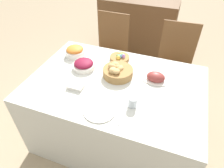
# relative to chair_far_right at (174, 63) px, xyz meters

# --- Properties ---
(ground_plane) EXTENTS (12.00, 12.00, 0.00)m
(ground_plane) POSITION_rel_chair_far_right_xyz_m (-0.45, -0.88, -0.53)
(ground_plane) COLOR tan
(dining_table) EXTENTS (1.55, 1.06, 0.77)m
(dining_table) POSITION_rel_chair_far_right_xyz_m (-0.45, -0.88, -0.14)
(dining_table) COLOR silver
(dining_table) RESTS_ON ground
(chair_far_right) EXTENTS (0.44, 0.44, 1.00)m
(chair_far_right) POSITION_rel_chair_far_right_xyz_m (0.00, 0.00, 0.00)
(chair_far_right) COLOR brown
(chair_far_right) RESTS_ON ground
(chair_far_left) EXTENTS (0.43, 0.43, 1.00)m
(chair_far_left) POSITION_rel_chair_far_right_xyz_m (-0.84, 0.00, 0.00)
(chair_far_left) COLOR brown
(chair_far_left) RESTS_ON ground
(sideboard) EXTENTS (1.24, 0.44, 0.91)m
(sideboard) POSITION_rel_chair_far_right_xyz_m (-0.73, 0.98, -0.07)
(sideboard) COLOR brown
(sideboard) RESTS_ON ground
(bread_basket) EXTENTS (0.27, 0.27, 0.12)m
(bread_basket) POSITION_rel_chair_far_right_xyz_m (-0.47, -0.79, 0.29)
(bread_basket) COLOR #9E7542
(bread_basket) RESTS_ON dining_table
(egg_basket) EXTENTS (0.20, 0.20, 0.08)m
(egg_basket) POSITION_rel_chair_far_right_xyz_m (-0.54, -0.52, 0.27)
(egg_basket) COLOR #9E7542
(egg_basket) RESTS_ON dining_table
(ham_platter) EXTENTS (0.25, 0.18, 0.09)m
(ham_platter) POSITION_rel_chair_far_right_xyz_m (-0.13, -0.73, 0.27)
(ham_platter) COLOR silver
(ham_platter) RESTS_ON dining_table
(carrot_bowl) EXTENTS (0.21, 0.21, 0.11)m
(carrot_bowl) POSITION_rel_chair_far_right_xyz_m (-1.00, -0.61, 0.29)
(carrot_bowl) COLOR silver
(carrot_bowl) RESTS_ON dining_table
(beet_salad_bowl) EXTENTS (0.22, 0.22, 0.09)m
(beet_salad_bowl) POSITION_rel_chair_far_right_xyz_m (-0.81, -0.78, 0.28)
(beet_salad_bowl) COLOR silver
(beet_salad_bowl) RESTS_ON dining_table
(dinner_plate) EXTENTS (0.25, 0.25, 0.01)m
(dinner_plate) POSITION_rel_chair_far_right_xyz_m (-0.45, -1.24, 0.25)
(dinner_plate) COLOR silver
(dinner_plate) RESTS_ON dining_table
(fork) EXTENTS (0.02, 0.16, 0.00)m
(fork) POSITION_rel_chair_far_right_xyz_m (-0.60, -1.24, 0.24)
(fork) COLOR #B7B7BC
(fork) RESTS_ON dining_table
(knife) EXTENTS (0.02, 0.16, 0.00)m
(knife) POSITION_rel_chair_far_right_xyz_m (-0.30, -1.24, 0.24)
(knife) COLOR #B7B7BC
(knife) RESTS_ON dining_table
(spoon) EXTENTS (0.02, 0.16, 0.00)m
(spoon) POSITION_rel_chair_far_right_xyz_m (-0.27, -1.24, 0.24)
(spoon) COLOR #B7B7BC
(spoon) RESTS_ON dining_table
(drinking_cup) EXTENTS (0.07, 0.07, 0.09)m
(drinking_cup) POSITION_rel_chair_far_right_xyz_m (-0.23, -1.11, 0.29)
(drinking_cup) COLOR silver
(drinking_cup) RESTS_ON dining_table
(butter_dish) EXTENTS (0.14, 0.08, 0.03)m
(butter_dish) POSITION_rel_chair_far_right_xyz_m (-0.75, -1.07, 0.26)
(butter_dish) COLOR silver
(butter_dish) RESTS_ON dining_table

